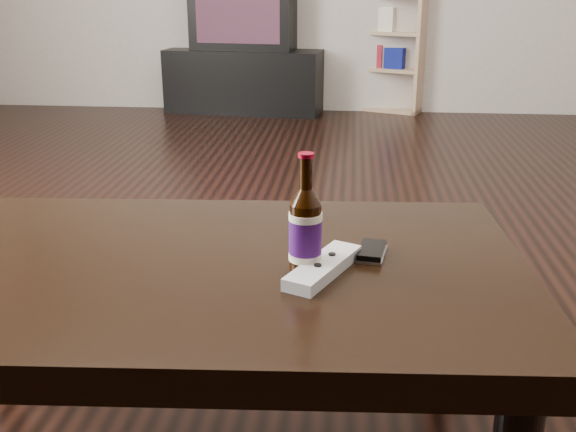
# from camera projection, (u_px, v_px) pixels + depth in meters

# --- Properties ---
(floor) EXTENTS (5.00, 6.00, 0.01)m
(floor) POSITION_uv_depth(u_px,v_px,m) (263.00, 278.00, 2.24)
(floor) COLOR black
(floor) RESTS_ON ground
(tv_stand) EXTENTS (1.18, 0.69, 0.45)m
(tv_stand) POSITION_uv_depth(u_px,v_px,m) (248.00, 79.00, 5.01)
(tv_stand) COLOR black
(tv_stand) RESTS_ON floor
(tv) EXTENTS (0.78, 0.54, 0.55)m
(tv) POSITION_uv_depth(u_px,v_px,m) (246.00, 9.00, 4.84)
(tv) COLOR black
(tv) RESTS_ON tv_stand
(bookshelf) EXTENTS (0.67, 0.48, 1.12)m
(bookshelf) POSITION_uv_depth(u_px,v_px,m) (386.00, 29.00, 4.91)
(bookshelf) COLOR tan
(bookshelf) RESTS_ON floor
(coffee_table) EXTENTS (1.25, 0.78, 0.46)m
(coffee_table) POSITION_uv_depth(u_px,v_px,m) (191.00, 291.00, 1.23)
(coffee_table) COLOR black
(coffee_table) RESTS_ON floor
(beer_bottle) EXTENTS (0.06, 0.06, 0.21)m
(beer_bottle) POSITION_uv_depth(u_px,v_px,m) (305.00, 230.00, 1.15)
(beer_bottle) COLOR black
(beer_bottle) RESTS_ON coffee_table
(phone) EXTENTS (0.06, 0.10, 0.02)m
(phone) POSITION_uv_depth(u_px,v_px,m) (372.00, 252.00, 1.24)
(phone) COLOR #B5B6B8
(phone) RESTS_ON coffee_table
(remote) EXTENTS (0.13, 0.20, 0.02)m
(remote) POSITION_uv_depth(u_px,v_px,m) (323.00, 267.00, 1.16)
(remote) COLOR #BBBBBD
(remote) RESTS_ON coffee_table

